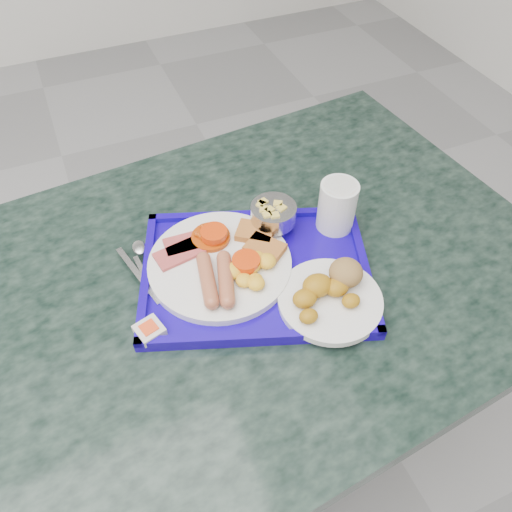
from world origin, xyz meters
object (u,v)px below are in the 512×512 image
(fruit_bowl, at_px, (273,214))
(juice_cup, at_px, (337,205))
(main_plate, at_px, (224,262))
(table, at_px, (233,335))
(bread_plate, at_px, (331,292))
(tray, at_px, (256,273))

(fruit_bowl, bearing_deg, juice_cup, -17.98)
(main_plate, bearing_deg, fruit_bowl, 24.21)
(juice_cup, bearing_deg, main_plate, -175.92)
(main_plate, distance_m, fruit_bowl, 0.13)
(fruit_bowl, height_order, juice_cup, juice_cup)
(table, height_order, fruit_bowl, fruit_bowl)
(main_plate, bearing_deg, bread_plate, -44.55)
(bread_plate, bearing_deg, fruit_bowl, 96.09)
(tray, distance_m, fruit_bowl, 0.12)
(tray, xyz_separation_m, juice_cup, (0.18, 0.05, 0.06))
(tray, bearing_deg, main_plate, 147.28)
(table, distance_m, bread_plate, 0.29)
(table, bearing_deg, main_plate, 101.31)
(bread_plate, height_order, fruit_bowl, fruit_bowl)
(tray, xyz_separation_m, fruit_bowl, (0.07, 0.08, 0.04))
(table, xyz_separation_m, tray, (0.05, -0.02, 0.20))
(tray, xyz_separation_m, bread_plate, (0.09, -0.11, 0.02))
(tray, height_order, bread_plate, bread_plate)
(bread_plate, distance_m, fruit_bowl, 0.19)
(bread_plate, relative_size, juice_cup, 1.79)
(juice_cup, bearing_deg, tray, -165.54)
(juice_cup, bearing_deg, table, -172.52)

